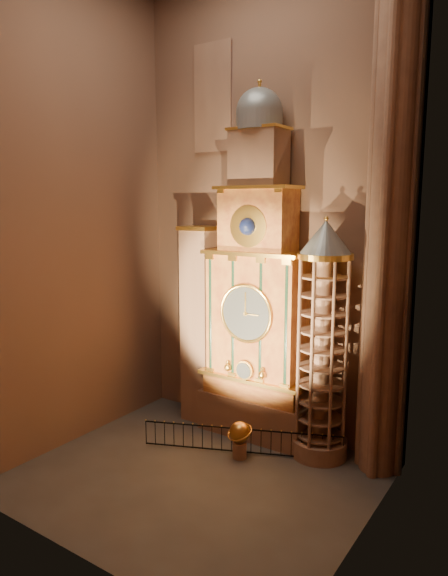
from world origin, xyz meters
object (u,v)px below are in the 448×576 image
Objects in this scene: portrait_tower at (200,324)px; celestial_globe at (240,436)px; astronomical_clock at (257,302)px; stair_turret at (322,343)px; iron_railing at (241,441)px.

portrait_tower reaches higher than celestial_globe.
celestial_globe is at bearing -75.70° from astronomical_clock.
stair_turret reaches higher than portrait_tower.
stair_turret is 1.29× the size of iron_railing.
iron_railing is at bearing -29.13° from portrait_tower.
stair_turret is 6.39× the size of celestial_globe.
stair_turret reaches higher than iron_railing.
astronomical_clock reaches higher than celestial_globe.
iron_railing is (-3.00, -1.89, -4.63)m from stair_turret.
astronomical_clock is 9.89× the size of celestial_globe.
astronomical_clock is at bearing -0.29° from portrait_tower.
astronomical_clock is 1.99× the size of iron_railing.
stair_turret is at bearing -4.30° from astronomical_clock.
stair_turret is at bearing -2.33° from portrait_tower.
stair_turret is (6.90, -0.28, 0.12)m from portrait_tower.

